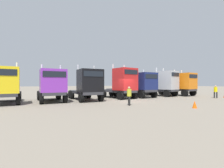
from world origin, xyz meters
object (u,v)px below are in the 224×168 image
at_px(semi_truck_red, 122,83).
at_px(semi_truck_orange, 183,84).
at_px(semi_truck_yellow, 5,86).
at_px(traffic_cone_near, 195,105).
at_px(semi_truck_purple, 52,85).
at_px(visitor_in_hivis, 216,91).
at_px(semi_truck_silver, 164,83).
at_px(semi_truck_navy, 142,84).
at_px(visitor_with_camera, 129,95).
at_px(semi_truck_black, 88,85).

relative_size(semi_truck_red, semi_truck_orange, 1.09).
relative_size(semi_truck_yellow, traffic_cone_near, 10.87).
relative_size(semi_truck_purple, visitor_in_hivis, 3.60).
relative_size(semi_truck_silver, traffic_cone_near, 11.05).
distance_m(semi_truck_silver, semi_truck_orange, 3.37).
xyz_separation_m(visitor_in_hivis, traffic_cone_near, (-10.28, -4.24, -0.69)).
xyz_separation_m(semi_truck_navy, visitor_in_hivis, (8.06, -5.35, -0.83)).
bearing_deg(semi_truck_silver, semi_truck_orange, 66.12).
bearing_deg(semi_truck_red, visitor_in_hivis, 56.73).
height_order(semi_truck_yellow, visitor_in_hivis, semi_truck_yellow).
relative_size(semi_truck_red, semi_truck_silver, 0.99).
xyz_separation_m(semi_truck_silver, visitor_in_hivis, (3.66, -5.51, -0.99)).
distance_m(semi_truck_yellow, semi_truck_purple, 4.14).
bearing_deg(semi_truck_red, visitor_with_camera, -33.50).
bearing_deg(visitor_in_hivis, semi_truck_orange, -110.37).
xyz_separation_m(semi_truck_navy, visitor_with_camera, (-6.02, -5.96, -0.84)).
relative_size(semi_truck_black, visitor_in_hivis, 3.74).
height_order(semi_truck_red, visitor_with_camera, semi_truck_red).
bearing_deg(semi_truck_black, visitor_with_camera, 21.96).
bearing_deg(semi_truck_purple, visitor_with_camera, 44.57).
distance_m(visitor_in_hivis, visitor_with_camera, 14.10).
xyz_separation_m(semi_truck_yellow, semi_truck_orange, (23.74, -0.35, 0.12)).
xyz_separation_m(semi_truck_yellow, semi_truck_purple, (4.14, -0.15, -0.02)).
bearing_deg(semi_truck_black, semi_truck_purple, -98.59).
bearing_deg(semi_truck_purple, semi_truck_yellow, -93.41).
bearing_deg(semi_truck_red, semi_truck_silver, 83.54).
bearing_deg(semi_truck_purple, semi_truck_orange, 88.10).
height_order(semi_truck_black, traffic_cone_near, semi_truck_black).
distance_m(semi_truck_black, semi_truck_silver, 12.62).
bearing_deg(visitor_with_camera, semi_truck_yellow, 173.21).
height_order(semi_truck_yellow, semi_truck_silver, semi_truck_silver).
relative_size(semi_truck_black, visitor_with_camera, 3.77).
relative_size(semi_truck_orange, traffic_cone_near, 10.09).
xyz_separation_m(semi_truck_red, semi_truck_orange, (11.11, -0.28, -0.10)).
distance_m(semi_truck_yellow, semi_truck_black, 7.86).
relative_size(semi_truck_purple, semi_truck_navy, 0.99).
xyz_separation_m(semi_truck_orange, traffic_cone_near, (-9.92, -9.11, -1.60)).
bearing_deg(semi_truck_purple, semi_truck_black, 80.84).
distance_m(semi_truck_purple, semi_truck_red, 8.49).
xyz_separation_m(semi_truck_black, traffic_cone_near, (5.98, -8.80, -1.49)).
xyz_separation_m(semi_truck_black, visitor_in_hivis, (16.25, -4.57, -0.79)).
bearing_deg(traffic_cone_near, semi_truck_yellow, 145.59).
bearing_deg(semi_truck_silver, semi_truck_black, -98.81).
bearing_deg(semi_truck_yellow, semi_truck_silver, 88.17).
relative_size(semi_truck_yellow, semi_truck_navy, 1.03).
xyz_separation_m(visitor_in_hivis, visitor_with_camera, (-14.08, -0.61, -0.01)).
height_order(semi_truck_yellow, semi_truck_red, semi_truck_red).
bearing_deg(visitor_with_camera, semi_truck_navy, 68.20).
height_order(visitor_in_hivis, traffic_cone_near, visitor_in_hivis).
bearing_deg(semi_truck_black, semi_truck_silver, 93.52).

